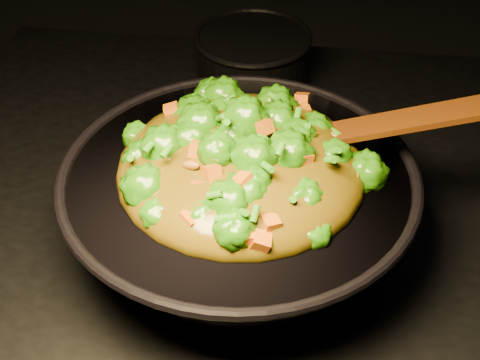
# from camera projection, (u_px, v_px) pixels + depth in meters

# --- Properties ---
(wok) EXTENTS (0.58, 0.58, 0.12)m
(wok) POSITION_uv_depth(u_px,v_px,m) (239.00, 212.00, 0.96)
(wok) COLOR black
(wok) RESTS_ON stovetop
(stir_fry) EXTENTS (0.36, 0.36, 0.11)m
(stir_fry) POSITION_uv_depth(u_px,v_px,m) (241.00, 139.00, 0.89)
(stir_fry) COLOR #2A7308
(stir_fry) RESTS_ON wok
(spatula) EXTENTS (0.28, 0.07, 0.12)m
(spatula) POSITION_uv_depth(u_px,v_px,m) (369.00, 127.00, 0.92)
(spatula) COLOR #381609
(spatula) RESTS_ON wok
(back_pot) EXTENTS (0.23, 0.23, 0.11)m
(back_pot) POSITION_uv_depth(u_px,v_px,m) (253.00, 62.00, 1.26)
(back_pot) COLOR black
(back_pot) RESTS_ON stovetop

